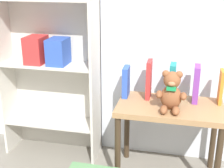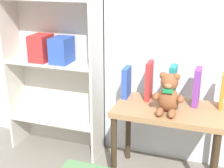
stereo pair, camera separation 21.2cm
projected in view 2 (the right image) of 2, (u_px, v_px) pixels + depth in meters
name	position (u px, v px, depth m)	size (l,w,h in m)	color
bookshelf_side	(54.00, 48.00, 2.31)	(0.72, 0.25, 1.44)	beige
display_table	(168.00, 120.00, 2.01)	(0.68, 0.40, 0.54)	#9E754C
teddy_bear	(168.00, 95.00, 1.89)	(0.19, 0.18, 0.25)	brown
book_standing_blue	(126.00, 82.00, 2.13)	(0.04, 0.13, 0.21)	#2D51B7
book_standing_red	(149.00, 81.00, 2.08)	(0.03, 0.13, 0.26)	red
book_standing_teal	(172.00, 84.00, 2.04)	(0.04, 0.11, 0.25)	teal
book_standing_purple	(197.00, 87.00, 1.99)	(0.04, 0.13, 0.24)	purple
book_standing_orange	(222.00, 91.00, 1.95)	(0.02, 0.11, 0.22)	orange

